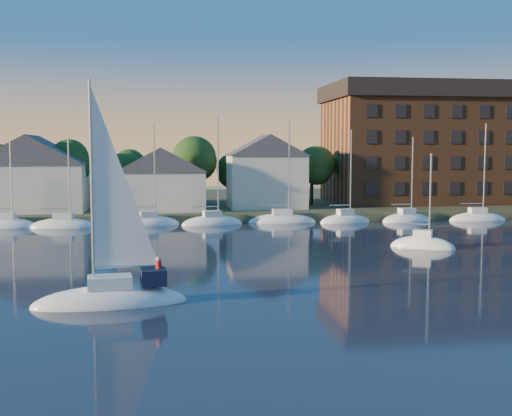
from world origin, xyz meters
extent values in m
plane|color=black|center=(0.00, 0.00, 0.00)|extent=(260.00, 260.00, 0.00)
cube|color=#373E24|center=(0.00, 75.00, 0.00)|extent=(160.00, 50.00, 2.00)
cube|color=brown|center=(0.00, 52.00, 0.00)|extent=(120.00, 3.00, 1.00)
cube|color=silver|center=(-22.00, 58.00, 4.00)|extent=(13.00, 9.00, 6.00)
cube|color=silver|center=(-6.00, 57.00, 3.50)|extent=(11.00, 8.00, 5.00)
cube|color=silver|center=(8.00, 59.00, 4.50)|extent=(10.00, 8.00, 7.00)
cube|color=brown|center=(34.00, 65.00, 8.50)|extent=(30.00, 16.00, 15.00)
cube|color=black|center=(34.00, 65.00, 17.20)|extent=(31.00, 17.00, 2.40)
cylinder|color=#372619|center=(-26.00, 63.00, 2.75)|extent=(0.50, 0.50, 3.50)
sphere|color=#183D16|center=(-26.00, 63.00, 7.20)|extent=(5.40, 5.40, 5.40)
cylinder|color=#372619|center=(-18.00, 63.00, 2.75)|extent=(0.50, 0.50, 3.50)
sphere|color=#183D16|center=(-18.00, 63.00, 7.20)|extent=(5.40, 5.40, 5.40)
cylinder|color=#372619|center=(-10.00, 63.00, 2.75)|extent=(0.50, 0.50, 3.50)
sphere|color=#183D16|center=(-10.00, 63.00, 7.20)|extent=(5.40, 5.40, 5.40)
cylinder|color=#372619|center=(-2.00, 63.00, 2.75)|extent=(0.50, 0.50, 3.50)
sphere|color=#183D16|center=(-2.00, 63.00, 7.20)|extent=(5.40, 5.40, 5.40)
cylinder|color=#372619|center=(6.00, 63.00, 2.75)|extent=(0.50, 0.50, 3.50)
sphere|color=#183D16|center=(6.00, 63.00, 7.20)|extent=(5.40, 5.40, 5.40)
cylinder|color=#372619|center=(14.00, 63.00, 2.75)|extent=(0.50, 0.50, 3.50)
sphere|color=#183D16|center=(14.00, 63.00, 7.20)|extent=(5.40, 5.40, 5.40)
cylinder|color=#372619|center=(22.00, 63.00, 2.75)|extent=(0.50, 0.50, 3.50)
sphere|color=#183D16|center=(22.00, 63.00, 7.20)|extent=(5.40, 5.40, 5.40)
cylinder|color=#372619|center=(30.00, 63.00, 2.75)|extent=(0.50, 0.50, 3.50)
sphere|color=#183D16|center=(30.00, 63.00, 7.20)|extent=(5.40, 5.40, 5.40)
cylinder|color=#372619|center=(38.00, 63.00, 2.75)|extent=(0.50, 0.50, 3.50)
sphere|color=#183D16|center=(38.00, 63.00, 7.20)|extent=(5.40, 5.40, 5.40)
cylinder|color=#372619|center=(46.00, 63.00, 2.75)|extent=(0.50, 0.50, 3.50)
ellipsoid|color=white|center=(-24.00, 49.00, 0.00)|extent=(7.50, 2.40, 2.20)
cube|color=silver|center=(-24.00, 49.00, 1.30)|extent=(2.10, 1.32, 0.70)
cylinder|color=#A5A8AD|center=(-23.25, 49.00, 5.95)|extent=(0.16, 0.16, 10.00)
ellipsoid|color=white|center=(-16.00, 49.00, 0.00)|extent=(7.50, 2.40, 2.20)
cube|color=silver|center=(-16.00, 49.00, 1.30)|extent=(2.10, 1.32, 0.70)
cylinder|color=#A5A8AD|center=(-15.25, 49.00, 5.95)|extent=(0.16, 0.16, 10.00)
cylinder|color=#A5A8AD|center=(-16.82, 49.00, 2.15)|extent=(3.15, 0.12, 0.12)
ellipsoid|color=white|center=(-8.00, 49.00, 0.00)|extent=(7.50, 2.40, 2.20)
cube|color=silver|center=(-8.00, 49.00, 1.30)|extent=(2.10, 1.32, 0.70)
cylinder|color=#A5A8AD|center=(-7.25, 49.00, 5.95)|extent=(0.16, 0.16, 10.00)
cylinder|color=#A5A8AD|center=(-8.82, 49.00, 2.15)|extent=(3.15, 0.12, 0.12)
ellipsoid|color=white|center=(0.00, 49.00, 0.00)|extent=(7.50, 2.40, 2.20)
cube|color=silver|center=(0.00, 49.00, 1.30)|extent=(2.10, 1.32, 0.70)
cylinder|color=#A5A8AD|center=(0.75, 49.00, 5.95)|extent=(0.16, 0.16, 10.00)
cylinder|color=#A5A8AD|center=(-0.82, 49.00, 2.15)|extent=(3.15, 0.12, 0.12)
ellipsoid|color=white|center=(8.00, 49.00, 0.00)|extent=(7.50, 2.40, 2.20)
cube|color=silver|center=(8.00, 49.00, 1.30)|extent=(2.10, 1.32, 0.70)
cylinder|color=#A5A8AD|center=(8.75, 49.00, 5.95)|extent=(0.16, 0.16, 10.00)
cylinder|color=#A5A8AD|center=(7.17, 49.00, 2.15)|extent=(3.15, 0.12, 0.12)
ellipsoid|color=white|center=(16.00, 49.00, 0.00)|extent=(7.50, 2.40, 2.20)
cube|color=silver|center=(16.00, 49.00, 1.30)|extent=(2.10, 1.32, 0.70)
cylinder|color=#A5A8AD|center=(16.75, 49.00, 5.95)|extent=(0.16, 0.16, 10.00)
cylinder|color=#A5A8AD|center=(15.18, 49.00, 2.15)|extent=(3.15, 0.12, 0.12)
ellipsoid|color=white|center=(24.00, 49.00, 0.00)|extent=(7.50, 2.40, 2.20)
cube|color=silver|center=(24.00, 49.00, 1.30)|extent=(2.10, 1.32, 0.70)
cylinder|color=#A5A8AD|center=(24.75, 49.00, 5.95)|extent=(0.16, 0.16, 10.00)
cylinder|color=#A5A8AD|center=(23.18, 49.00, 2.15)|extent=(3.15, 0.12, 0.12)
ellipsoid|color=white|center=(32.00, 49.00, 0.00)|extent=(7.50, 2.40, 2.20)
cube|color=silver|center=(32.00, 49.00, 1.30)|extent=(2.10, 1.32, 0.70)
cylinder|color=#A5A8AD|center=(32.75, 49.00, 5.95)|extent=(0.16, 0.16, 10.00)
cylinder|color=#A5A8AD|center=(31.18, 49.00, 2.15)|extent=(3.15, 0.12, 0.12)
ellipsoid|color=white|center=(-8.80, 10.29, 0.00)|extent=(9.00, 3.69, 2.20)
cube|color=silver|center=(-8.80, 10.29, 1.30)|extent=(2.60, 1.79, 0.70)
cylinder|color=#A5A8AD|center=(-9.67, 10.20, 6.79)|extent=(0.16, 0.16, 11.69)
cylinder|color=#A5A8AD|center=(-7.84, 10.39, 2.15)|extent=(3.67, 0.49, 0.12)
cube|color=black|center=(-6.35, 10.54, 1.50)|extent=(1.56, 1.83, 0.90)
ellipsoid|color=white|center=(17.22, 27.84, 0.00)|extent=(5.91, 4.66, 2.20)
cube|color=silver|center=(17.22, 27.84, 1.30)|extent=(1.93, 1.75, 0.70)
cylinder|color=#A5A8AD|center=(17.70, 27.54, 4.70)|extent=(0.16, 0.16, 7.51)
cylinder|color=#A5A8AD|center=(16.68, 28.17, 2.15)|extent=(2.12, 1.36, 0.12)
camera|label=1|loc=(-5.71, -26.30, 8.76)|focal=45.00mm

